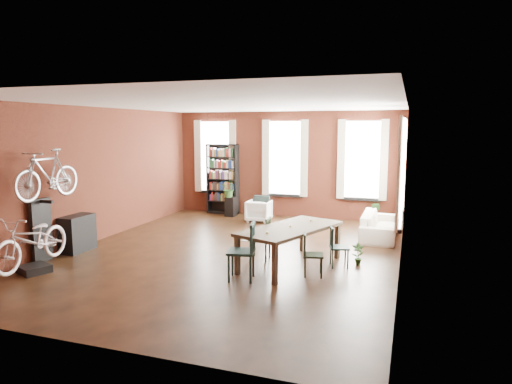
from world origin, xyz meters
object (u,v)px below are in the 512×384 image
at_px(bicycle_floor, 31,216).
at_px(dining_chair_a, 241,251).
at_px(bookshelf, 223,179).
at_px(plant_stand, 231,207).
at_px(bike_trainer, 34,269).
at_px(dining_table, 290,247).
at_px(white_armchair, 259,210).
at_px(dining_chair_b, 260,238).
at_px(dining_chair_c, 313,255).
at_px(dining_chair_d, 339,247).
at_px(console_table, 78,233).
at_px(cream_sofa, 380,221).

bearing_deg(bicycle_floor, dining_chair_a, 8.16).
xyz_separation_m(bookshelf, bicycle_floor, (-1.00, -6.73, -0.01)).
bearing_deg(bookshelf, plant_stand, -41.78).
bearing_deg(bookshelf, bike_trainer, -98.53).
relative_size(dining_table, bicycle_floor, 1.22).
height_order(bookshelf, white_armchair, bookshelf).
bearing_deg(bike_trainer, dining_chair_a, 13.24).
xyz_separation_m(dining_chair_b, bicycle_floor, (-3.73, -2.25, 0.65)).
xyz_separation_m(dining_table, white_armchair, (-1.95, 3.91, -0.05)).
xyz_separation_m(dining_chair_a, dining_chair_c, (1.18, 0.62, -0.12)).
relative_size(dining_chair_d, console_table, 0.98).
bearing_deg(plant_stand, bookshelf, 138.22).
bearing_deg(bicycle_floor, dining_chair_b, 25.95).
height_order(bookshelf, bike_trainer, bookshelf).
bearing_deg(dining_chair_a, bicycle_floor, -88.52).
height_order(dining_table, plant_stand, dining_table).
height_order(dining_table, cream_sofa, cream_sofa).
relative_size(dining_chair_b, bookshelf, 0.40).
height_order(dining_chair_c, cream_sofa, cream_sofa).
relative_size(dining_table, dining_chair_b, 2.63).
distance_m(cream_sofa, console_table, 7.15).
distance_m(dining_chair_b, plant_stand, 4.72).
bearing_deg(bicycle_floor, dining_chair_d, 17.48).
bearing_deg(bicycle_floor, dining_chair_c, 11.81).
relative_size(dining_chair_b, bike_trainer, 1.79).
xyz_separation_m(dining_chair_c, bike_trainer, (-5.01, -1.52, -0.32)).
xyz_separation_m(white_armchair, plant_stand, (-1.08, 0.48, -0.04)).
height_order(bookshelf, console_table, bookshelf).
xyz_separation_m(dining_chair_c, bicycle_floor, (-5.00, -1.52, 0.69)).
bearing_deg(bookshelf, white_armchair, -29.74).
relative_size(dining_chair_c, white_armchair, 1.16).
bearing_deg(cream_sofa, white_armchair, 76.25).
height_order(white_armchair, cream_sofa, cream_sofa).
distance_m(bike_trainer, console_table, 1.59).
bearing_deg(bike_trainer, dining_chair_c, 16.90).
bearing_deg(dining_table, console_table, -153.47).
bearing_deg(dining_table, bike_trainer, -134.93).
height_order(dining_chair_a, dining_chair_d, dining_chair_a).
bearing_deg(white_armchair, console_table, 55.23).
bearing_deg(dining_chair_a, white_armchair, -176.95).
bearing_deg(dining_chair_c, dining_chair_d, -40.69).
distance_m(dining_chair_b, white_armchair, 3.84).
relative_size(dining_chair_c, bike_trainer, 1.62).
xyz_separation_m(dining_chair_a, dining_chair_d, (1.55, 1.33, -0.13)).
relative_size(dining_chair_c, plant_stand, 1.33).
height_order(console_table, plant_stand, console_table).
height_order(dining_chair_d, console_table, console_table).
distance_m(dining_chair_b, dining_chair_d, 1.64).
relative_size(dining_chair_c, bookshelf, 0.36).
xyz_separation_m(cream_sofa, plant_stand, (-4.53, 1.32, -0.11)).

